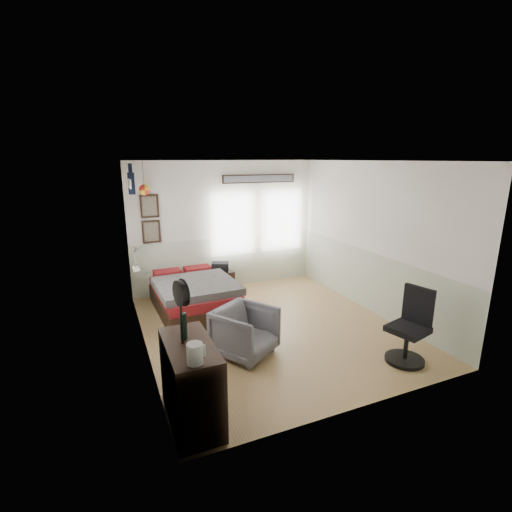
% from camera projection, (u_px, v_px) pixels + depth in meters
% --- Properties ---
extents(ground_plane, '(4.00, 4.50, 0.01)m').
position_uv_depth(ground_plane, '(271.00, 328.00, 6.19)').
color(ground_plane, '#A3824F').
extents(room_shell, '(4.02, 4.52, 2.71)m').
position_uv_depth(room_shell, '(263.00, 231.00, 5.91)').
color(room_shell, beige).
rests_on(room_shell, ground_plane).
extents(wall_decor, '(3.55, 1.32, 1.44)m').
position_uv_depth(wall_decor, '(175.00, 193.00, 6.97)').
color(wall_decor, '#382115').
rests_on(wall_decor, room_shell).
extents(bed, '(1.42, 1.92, 0.60)m').
position_uv_depth(bed, '(194.00, 295.00, 6.83)').
color(bed, black).
rests_on(bed, ground_plane).
extents(dresser, '(0.48, 1.00, 0.90)m').
position_uv_depth(dresser, '(191.00, 382.00, 3.90)').
color(dresser, black).
rests_on(dresser, ground_plane).
extents(armchair, '(1.05, 1.06, 0.70)m').
position_uv_depth(armchair, '(245.00, 332.00, 5.26)').
color(armchair, '#565460').
rests_on(armchair, ground_plane).
extents(nightstand, '(0.54, 0.47, 0.47)m').
position_uv_depth(nightstand, '(221.00, 283.00, 7.70)').
color(nightstand, black).
rests_on(nightstand, ground_plane).
extents(task_chair, '(0.57, 0.57, 1.05)m').
position_uv_depth(task_chair, '(410.00, 332.00, 5.08)').
color(task_chair, black).
rests_on(task_chair, ground_plane).
extents(kettle, '(0.18, 0.15, 0.20)m').
position_uv_depth(kettle, '(195.00, 354.00, 3.40)').
color(kettle, silver).
rests_on(kettle, dresser).
extents(bottle, '(0.07, 0.07, 0.29)m').
position_uv_depth(bottle, '(184.00, 326.00, 3.85)').
color(bottle, black).
rests_on(bottle, dresser).
extents(stand_fan, '(0.13, 0.28, 0.69)m').
position_uv_depth(stand_fan, '(181.00, 294.00, 3.66)').
color(stand_fan, black).
rests_on(stand_fan, dresser).
extents(black_bag, '(0.39, 0.33, 0.20)m').
position_uv_depth(black_bag, '(220.00, 267.00, 7.61)').
color(black_bag, black).
rests_on(black_bag, nightstand).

